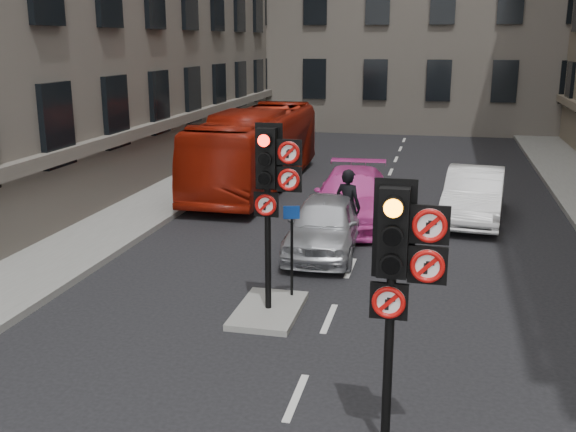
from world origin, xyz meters
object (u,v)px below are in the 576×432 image
at_px(signal_far, 272,178).
at_px(info_sign, 292,238).
at_px(car_white, 474,195).
at_px(bus_red, 256,149).
at_px(car_pink, 352,197).
at_px(motorcycle, 404,243).
at_px(signal_near, 399,262).
at_px(car_silver, 325,225).
at_px(motorcyclist, 348,206).

xyz_separation_m(signal_far, info_sign, (0.21, 0.74, -1.37)).
height_order(signal_far, info_sign, signal_far).
height_order(car_white, info_sign, info_sign).
bearing_deg(bus_red, car_pink, -44.91).
height_order(bus_red, motorcycle, bus_red).
bearing_deg(signal_near, car_white, 83.19).
relative_size(car_silver, motorcyclist, 2.13).
relative_size(car_silver, car_white, 0.91).
relative_size(motorcycle, info_sign, 0.80).
bearing_deg(car_white, car_silver, -127.37).
xyz_separation_m(car_silver, car_pink, (0.27, 3.04, 0.03)).
relative_size(car_silver, bus_red, 0.42).
height_order(car_white, motorcycle, car_white).
height_order(car_white, bus_red, bus_red).
bearing_deg(motorcycle, car_pink, 119.33).
bearing_deg(bus_red, car_silver, -62.05).
relative_size(signal_far, car_pink, 0.70).
distance_m(car_silver, motorcyclist, 1.05).
bearing_deg(car_white, signal_near, -91.29).
xyz_separation_m(signal_near, motorcycle, (-0.31, 7.80, -2.13)).
relative_size(signal_near, car_pink, 0.70).
bearing_deg(motorcyclist, signal_near, 124.41).
relative_size(signal_far, info_sign, 1.90).
bearing_deg(bus_red, signal_near, -68.22).
xyz_separation_m(motorcycle, motorcyclist, (-1.53, 1.21, 0.53)).
relative_size(car_white, car_pink, 0.89).
bearing_deg(info_sign, signal_far, -123.66).
height_order(signal_near, info_sign, signal_near).
bearing_deg(bus_red, motorcyclist, -55.71).
relative_size(car_white, motorcycle, 3.04).
bearing_deg(motorcycle, motorcyclist, 144.05).
bearing_deg(car_white, signal_far, -110.98).
relative_size(motorcycle, motorcyclist, 0.77).
distance_m(car_silver, info_sign, 3.41).
distance_m(car_white, info_sign, 8.33).
xyz_separation_m(car_pink, bus_red, (-3.97, 3.98, 0.65)).
relative_size(signal_far, motorcyclist, 1.82).
distance_m(signal_far, info_sign, 1.57).
bearing_deg(motorcycle, info_sign, -121.83).
height_order(bus_red, info_sign, bus_red).
bearing_deg(signal_far, car_white, 63.50).
bearing_deg(car_white, bus_red, 163.50).
relative_size(car_silver, info_sign, 2.22).
distance_m(car_white, motorcycle, 4.67).
height_order(car_pink, bus_red, bus_red).
relative_size(bus_red, info_sign, 5.31).
xyz_separation_m(signal_near, bus_red, (-5.99, 15.12, -1.19)).
xyz_separation_m(signal_near, motorcyclist, (-1.84, 9.00, -1.60)).
distance_m(signal_far, motorcyclist, 5.35).
xyz_separation_m(motorcyclist, info_sign, (-0.54, -4.26, 0.35)).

